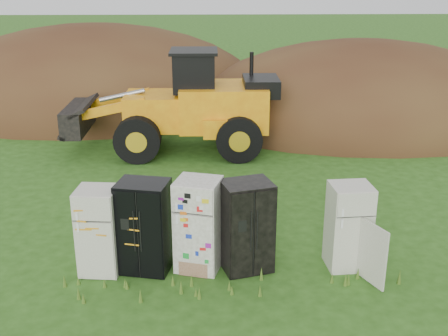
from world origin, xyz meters
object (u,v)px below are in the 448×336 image
(wheel_loader, at_px, (169,102))
(fridge_black_side, at_px, (144,227))
(fridge_open_door, at_px, (349,226))
(fridge_leftmost, at_px, (99,231))
(fridge_sticker, at_px, (198,225))
(fridge_dark_mid, at_px, (247,226))

(wheel_loader, bearing_deg, fridge_black_side, -89.88)
(wheel_loader, bearing_deg, fridge_open_door, -61.85)
(fridge_leftmost, relative_size, fridge_open_door, 1.00)
(fridge_leftmost, xyz_separation_m, fridge_sticker, (1.88, 0.06, 0.07))
(fridge_sticker, distance_m, fridge_dark_mid, 0.92)
(fridge_dark_mid, xyz_separation_m, wheel_loader, (-1.91, 7.37, 0.70))
(fridge_leftmost, xyz_separation_m, wheel_loader, (0.88, 7.39, 0.75))
(fridge_dark_mid, bearing_deg, wheel_loader, 88.73)
(fridge_leftmost, distance_m, wheel_loader, 7.48)
(fridge_black_side, distance_m, fridge_dark_mid, 1.94)
(fridge_black_side, bearing_deg, wheel_loader, 101.72)
(fridge_sticker, height_order, wheel_loader, wheel_loader)
(fridge_leftmost, bearing_deg, fridge_sticker, 7.45)
(fridge_black_side, xyz_separation_m, wheel_loader, (0.03, 7.34, 0.69))
(fridge_sticker, height_order, fridge_open_door, fridge_sticker)
(fridge_sticker, bearing_deg, fridge_leftmost, -162.38)
(fridge_leftmost, relative_size, wheel_loader, 0.26)
(fridge_sticker, xyz_separation_m, fridge_dark_mid, (0.92, -0.05, -0.02))
(fridge_leftmost, relative_size, fridge_sticker, 0.93)
(fridge_leftmost, height_order, wheel_loader, wheel_loader)
(fridge_sticker, relative_size, fridge_dark_mid, 1.02)
(fridge_leftmost, bearing_deg, fridge_open_door, 6.00)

